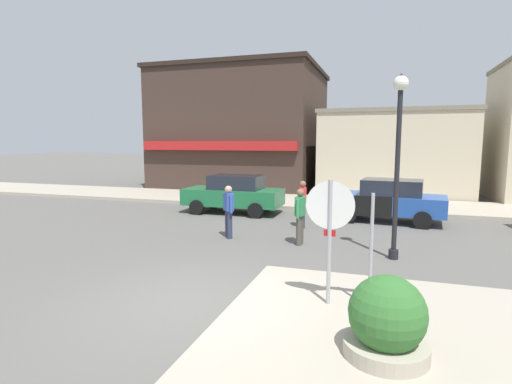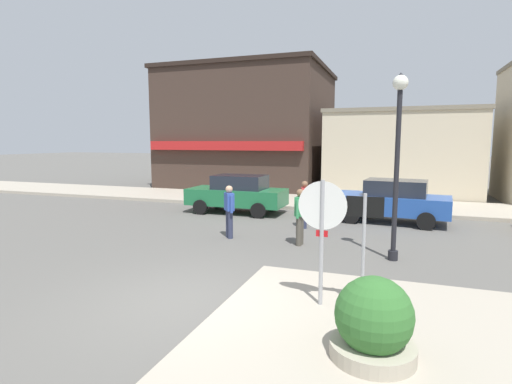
# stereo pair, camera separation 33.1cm
# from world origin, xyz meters

# --- Properties ---
(ground_plane) EXTENTS (160.00, 160.00, 0.00)m
(ground_plane) POSITION_xyz_m (0.00, 0.00, 0.00)
(ground_plane) COLOR #5B5954
(sidewalk_corner) EXTENTS (6.40, 4.80, 0.15)m
(sidewalk_corner) POSITION_xyz_m (4.10, -0.26, 0.07)
(sidewalk_corner) COLOR #A89E8C
(sidewalk_corner) RESTS_ON ground
(kerb_far) EXTENTS (80.00, 4.00, 0.15)m
(kerb_far) POSITION_xyz_m (0.00, 12.36, 0.07)
(kerb_far) COLOR #A89E8C
(kerb_far) RESTS_ON ground
(stop_sign) EXTENTS (0.82, 0.07, 2.30)m
(stop_sign) POSITION_xyz_m (2.49, 0.44, 1.52)
(stop_sign) COLOR #9E9EA3
(stop_sign) RESTS_ON ground
(one_way_sign) EXTENTS (0.60, 0.06, 2.10)m
(one_way_sign) POSITION_xyz_m (3.18, 0.47, 1.33)
(one_way_sign) COLOR #9E9EA3
(one_way_sign) RESTS_ON ground
(planter) EXTENTS (1.10, 1.10, 1.23)m
(planter) POSITION_xyz_m (3.44, -1.04, 0.56)
(planter) COLOR #ADA38E
(planter) RESTS_ON ground
(lamp_post) EXTENTS (0.36, 0.36, 4.54)m
(lamp_post) POSITION_xyz_m (3.63, 4.09, 2.96)
(lamp_post) COLOR black
(lamp_post) RESTS_ON ground
(parked_car_nearest) EXTENTS (4.00, 1.89, 1.56)m
(parked_car_nearest) POSITION_xyz_m (-2.52, 8.96, 0.81)
(parked_car_nearest) COLOR #1E6B3D
(parked_car_nearest) RESTS_ON ground
(parked_car_second) EXTENTS (4.15, 2.19, 1.56)m
(parked_car_second) POSITION_xyz_m (3.51, 9.00, 0.81)
(parked_car_second) COLOR #234C9E
(parked_car_second) RESTS_ON ground
(pedestrian_crossing_near) EXTENTS (0.43, 0.47, 1.61)m
(pedestrian_crossing_near) POSITION_xyz_m (-1.12, 4.86, 0.87)
(pedestrian_crossing_near) COLOR #2D334C
(pedestrian_crossing_near) RESTS_ON ground
(pedestrian_crossing_far) EXTENTS (0.25, 0.56, 1.61)m
(pedestrian_crossing_far) POSITION_xyz_m (1.11, 4.74, 0.87)
(pedestrian_crossing_far) COLOR #4C473D
(pedestrian_crossing_far) RESTS_ON ground
(pedestrian_kerb_side) EXTENTS (0.31, 0.55, 1.61)m
(pedestrian_kerb_side) POSITION_xyz_m (0.73, 7.01, 0.87)
(pedestrian_kerb_side) COLOR #2D334C
(pedestrian_kerb_side) RESTS_ON ground
(building_corner_shop) EXTENTS (9.87, 8.97, 7.43)m
(building_corner_shop) POSITION_xyz_m (-5.54, 18.59, 3.72)
(building_corner_shop) COLOR #3D2D26
(building_corner_shop) RESTS_ON ground
(building_storefront_left_near) EXTENTS (7.80, 7.44, 4.59)m
(building_storefront_left_near) POSITION_xyz_m (3.75, 18.11, 2.30)
(building_storefront_left_near) COLOR beige
(building_storefront_left_near) RESTS_ON ground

